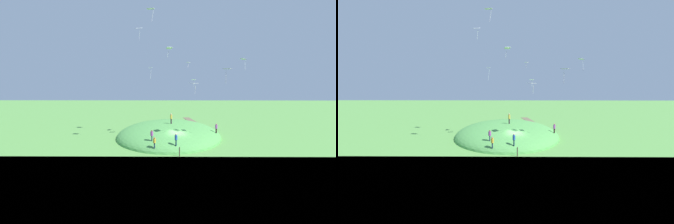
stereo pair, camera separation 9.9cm
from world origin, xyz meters
The scene contains 18 objects.
ground_plane centered at (0.00, 0.00, 0.00)m, with size 160.00×160.00×0.00m, color #589844.
grass_hill centered at (6.75, 1.29, 0.00)m, with size 24.04×18.24×4.91m, color #519D4A.
dirt_path centered at (20.51, -4.54, 0.02)m, with size 17.68×1.67×0.04m, color brown.
person_watching_kites centered at (5.55, 0.87, 3.59)m, with size 0.53×0.53×1.80m.
person_on_hilltop centered at (-4.15, 0.21, 2.11)m, with size 0.52×0.52×1.76m.
person_near_shore centered at (-2.71, 3.67, 2.35)m, with size 0.44×0.44×1.57m.
person_with_child centered at (-4.44, 3.20, 1.72)m, with size 0.46×0.46×1.58m.
person_walking_path centered at (4.26, -6.71, 2.11)m, with size 0.51×0.51×1.66m.
kite_0 centered at (9.83, -3.27, 9.87)m, with size 0.65×0.85×1.35m.
kite_1 centered at (-2.87, -6.85, 11.54)m, with size 1.33×1.39×2.02m.
kite_2 centered at (7.09, 6.47, 18.65)m, with size 1.08×1.29×2.00m.
kite_3 centered at (-2.07, -2.32, 9.56)m, with size 1.45×1.30×1.53m.
kite_4 centered at (-3.28, -8.94, 12.85)m, with size 1.06×0.85×1.63m.
kite_5 centered at (7.31, 4.50, 11.92)m, with size 0.97×0.69×2.19m.
kite_6 centered at (13.48, -2.47, 13.25)m, with size 1.13×1.04×1.05m.
kite_7 centered at (-0.20, 3.86, 20.17)m, with size 0.99×1.22×1.93m.
kite_8 centered at (3.80, 1.20, 15.03)m, with size 0.96×1.13×1.61m.
mooring_post centered at (-5.87, -0.21, 0.62)m, with size 0.14×0.14×1.24m, color brown.
Camera 1 is at (-42.11, 0.98, 10.64)m, focal length 29.98 mm.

